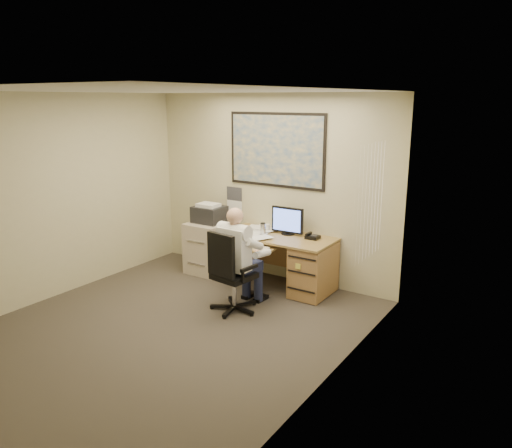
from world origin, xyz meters
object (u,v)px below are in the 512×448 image
Objects in this scene: desk at (298,260)px; filing_cabinet at (210,242)px; office_chair at (232,288)px; person at (235,260)px.

desk reaches higher than filing_cabinet.
filing_cabinet is 1.03× the size of office_chair.
desk is 1.49× the size of filing_cabinet.
desk is at bearing 73.26° from person.
person is at bearing 102.06° from office_chair.
office_chair is (1.18, -1.06, -0.16)m from filing_cabinet.
office_chair is (-0.35, -1.08, -0.14)m from desk.
person is at bearing -39.95° from filing_cabinet.
office_chair is at bearing -108.05° from desk.
filing_cabinet is 0.81× the size of person.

